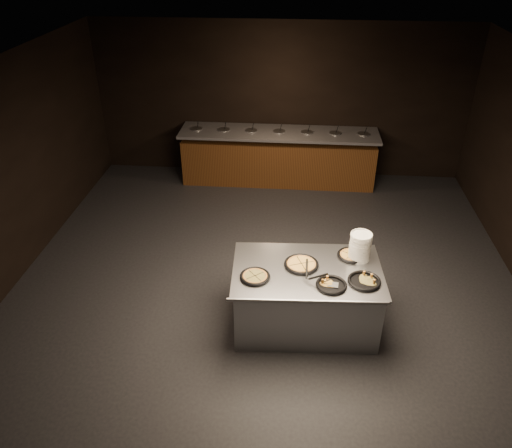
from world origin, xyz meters
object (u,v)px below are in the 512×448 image
Objects in this scene: pan_veggie_whole at (255,276)px; pan_cheese_whole at (301,264)px; plate_stack at (360,246)px; serving_counter at (306,298)px.

pan_veggie_whole and pan_cheese_whole have the same top height.
plate_stack reaches higher than pan_veggie_whole.
pan_veggie_whole is at bearing -157.97° from plate_stack.
plate_stack is 1.33m from pan_veggie_whole.
pan_cheese_whole is (-0.69, -0.21, -0.15)m from plate_stack.
serving_counter is 0.47m from pan_cheese_whole.
serving_counter is at bearing -45.83° from pan_cheese_whole.
serving_counter is 4.41× the size of pan_cheese_whole.
pan_veggie_whole reaches higher than serving_counter.
serving_counter is 0.92m from plate_stack.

